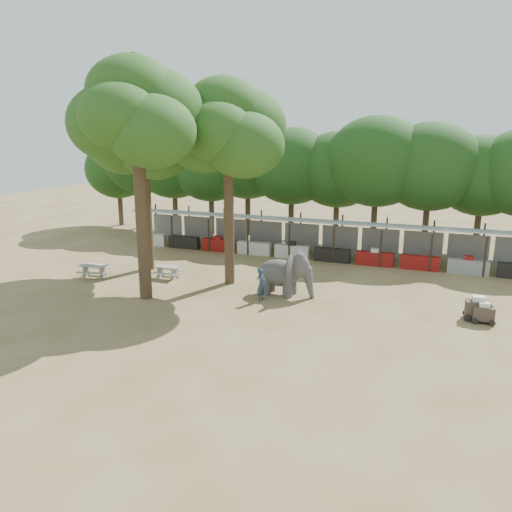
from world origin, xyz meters
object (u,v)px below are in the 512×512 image
(yard_tree_left, at_px, (143,136))
(elephant, at_px, (286,273))
(yard_tree_back, at_px, (227,130))
(cart_front, at_px, (478,308))
(cart_back, at_px, (484,313))
(picnic_table_near, at_px, (94,269))
(picnic_table_far, at_px, (168,270))
(handler, at_px, (261,284))
(yard_tree_center, at_px, (136,115))

(yard_tree_left, height_order, elephant, yard_tree_left)
(yard_tree_back, distance_m, cart_front, 15.44)
(cart_back, bearing_deg, yard_tree_left, 169.81)
(yard_tree_left, bearing_deg, yard_tree_back, -9.46)
(yard_tree_left, relative_size, yard_tree_back, 0.97)
(cart_front, bearing_deg, picnic_table_near, 178.34)
(yard_tree_left, bearing_deg, cart_front, -7.27)
(yard_tree_left, height_order, picnic_table_far, yard_tree_left)
(picnic_table_far, bearing_deg, yard_tree_left, 144.10)
(yard_tree_left, distance_m, picnic_table_near, 8.48)
(yard_tree_left, distance_m, handler, 12.03)
(yard_tree_center, distance_m, yard_tree_back, 5.04)
(cart_front, bearing_deg, yard_tree_back, 170.39)
(yard_tree_center, distance_m, elephant, 10.89)
(handler, distance_m, picnic_table_near, 10.76)
(yard_tree_back, relative_size, cart_front, 9.29)
(elephant, bearing_deg, yard_tree_back, 166.86)
(picnic_table_far, xyz_separation_m, cart_front, (16.83, -0.81, 0.09))
(yard_tree_back, height_order, cart_front, yard_tree_back)
(handler, height_order, cart_front, handler)
(yard_tree_left, bearing_deg, yard_tree_center, -59.04)
(picnic_table_near, distance_m, cart_front, 21.00)
(yard_tree_left, bearing_deg, elephant, -12.03)
(picnic_table_far, relative_size, cart_back, 1.44)
(elephant, distance_m, picnic_table_far, 7.52)
(handler, bearing_deg, cart_front, -82.82)
(handler, distance_m, cart_front, 10.29)
(picnic_table_near, relative_size, picnic_table_far, 1.24)
(yard_tree_back, bearing_deg, yard_tree_left, 170.54)
(yard_tree_left, xyz_separation_m, picnic_table_far, (2.31, -1.63, -7.73))
(picnic_table_near, relative_size, cart_back, 1.79)
(cart_front, height_order, cart_back, cart_front)
(yard_tree_left, bearing_deg, handler, -20.98)
(picnic_table_far, bearing_deg, picnic_table_near, -161.64)
(cart_front, bearing_deg, cart_back, -53.53)
(cart_back, bearing_deg, picnic_table_far, 174.14)
(picnic_table_near, xyz_separation_m, cart_front, (20.99, 0.62, 0.06))
(yard_tree_back, relative_size, cart_back, 11.18)
(handler, bearing_deg, yard_tree_back, 52.01)
(yard_tree_left, height_order, yard_tree_back, yard_tree_back)
(yard_tree_center, xyz_separation_m, cart_back, (16.38, 2.27, -8.73))
(elephant, bearing_deg, yard_tree_left, 170.84)
(elephant, xyz_separation_m, picnic_table_near, (-11.62, -0.98, -0.68))
(cart_back, bearing_deg, yard_tree_center, -174.28)
(yard_tree_center, bearing_deg, cart_front, 9.01)
(picnic_table_far, distance_m, cart_back, 17.11)
(yard_tree_left, height_order, picnic_table_near, yard_tree_left)
(yard_tree_left, bearing_deg, cart_back, -8.03)
(yard_tree_center, relative_size, cart_back, 11.84)
(yard_tree_center, bearing_deg, cart_back, 7.88)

